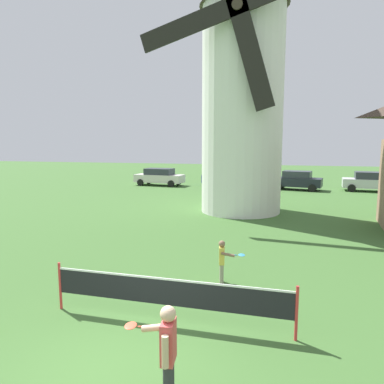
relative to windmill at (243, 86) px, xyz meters
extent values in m
plane|color=#3D662D|center=(-0.30, -14.43, -6.85)|extent=(120.00, 120.00, 0.00)
cylinder|color=white|center=(0.00, 0.02, -1.38)|extent=(4.36, 4.36, 10.94)
cylinder|color=#382D23|center=(0.00, -2.41, 3.21)|extent=(0.50, 0.60, 0.50)
cube|color=black|center=(0.00, -2.56, 3.21)|extent=(9.59, 0.12, 3.65)
cube|color=black|center=(0.00, -2.56, 3.21)|extent=(3.65, 0.12, 9.59)
cylinder|color=red|center=(-2.56, -12.85, -6.30)|extent=(0.06, 0.06, 1.10)
cylinder|color=red|center=(2.63, -12.85, -6.30)|extent=(0.06, 0.06, 1.10)
cube|color=black|center=(0.03, -12.85, -6.18)|extent=(5.15, 0.01, 0.55)
cube|color=white|center=(0.03, -12.85, -5.88)|extent=(5.15, 0.02, 0.04)
cylinder|color=#333338|center=(0.79, -15.01, -6.51)|extent=(0.14, 0.14, 0.69)
cube|color=#DB4C4C|center=(0.80, -15.08, -5.86)|extent=(0.22, 0.36, 0.61)
sphere|color=#DBB28E|center=(0.80, -15.08, -5.44)|extent=(0.23, 0.23, 0.23)
cylinder|color=#DBB28E|center=(0.82, -15.29, -5.88)|extent=(0.10, 0.10, 0.46)
cylinder|color=#DBB28E|center=(0.57, -14.91, -5.77)|extent=(0.48, 0.16, 0.18)
cylinder|color=#D84C33|center=(0.39, -14.93, -5.77)|extent=(0.22, 0.05, 0.04)
ellipsoid|color=#D84C33|center=(0.17, -14.96, -5.77)|extent=(0.21, 0.26, 0.03)
cylinder|color=#9E937F|center=(0.74, -10.33, -6.59)|extent=(0.11, 0.11, 0.54)
cylinder|color=#9E937F|center=(0.76, -10.47, -6.59)|extent=(0.11, 0.11, 0.54)
cube|color=#E5CC4C|center=(0.75, -10.40, -6.08)|extent=(0.19, 0.28, 0.48)
sphere|color=#89664C|center=(0.75, -10.40, -5.76)|extent=(0.18, 0.18, 0.18)
cylinder|color=#89664C|center=(0.72, -10.24, -6.10)|extent=(0.08, 0.08, 0.36)
cylinder|color=#89664C|center=(0.94, -10.52, -6.01)|extent=(0.37, 0.14, 0.14)
cylinder|color=#338CCC|center=(1.08, -10.49, -6.01)|extent=(0.22, 0.07, 0.04)
ellipsoid|color=#338CCC|center=(1.29, -10.45, -6.01)|extent=(0.22, 0.27, 0.03)
cube|color=silver|center=(-8.72, 10.66, -6.20)|extent=(4.58, 2.06, 0.70)
cube|color=#2D333D|center=(-8.72, 10.66, -5.57)|extent=(2.61, 1.70, 0.56)
cylinder|color=black|center=(-7.14, 11.38, -6.55)|extent=(0.61, 0.23, 0.60)
cylinder|color=black|center=(-7.28, 9.69, -6.55)|extent=(0.61, 0.23, 0.60)
cylinder|color=black|center=(-10.15, 11.63, -6.55)|extent=(0.61, 0.23, 0.60)
cylinder|color=black|center=(-10.30, 9.94, -6.55)|extent=(0.61, 0.23, 0.60)
cube|color=#334C99|center=(-2.83, 11.67, -6.20)|extent=(4.08, 2.16, 0.70)
cube|color=#2D333D|center=(-2.83, 11.67, -5.57)|extent=(2.35, 1.75, 0.56)
cylinder|color=black|center=(-1.41, 12.36, -6.55)|extent=(0.62, 0.25, 0.60)
cylinder|color=black|center=(-1.61, 10.67, -6.55)|extent=(0.62, 0.25, 0.60)
cylinder|color=black|center=(-4.04, 12.68, -6.55)|extent=(0.62, 0.25, 0.60)
cylinder|color=black|center=(-4.25, 10.99, -6.55)|extent=(0.62, 0.25, 0.60)
cube|color=#1E232D|center=(3.40, 10.64, -6.20)|extent=(4.16, 2.43, 0.70)
cube|color=#2D333D|center=(3.40, 10.64, -5.57)|extent=(2.44, 1.90, 0.56)
cylinder|color=black|center=(4.87, 11.21, -6.55)|extent=(0.62, 0.29, 0.60)
cylinder|color=black|center=(4.54, 9.54, -6.55)|extent=(0.62, 0.29, 0.60)
cylinder|color=black|center=(2.27, 11.73, -6.55)|extent=(0.62, 0.29, 0.60)
cylinder|color=black|center=(1.93, 10.06, -6.55)|extent=(0.62, 0.29, 0.60)
cube|color=silver|center=(9.05, 11.08, -6.20)|extent=(4.24, 2.07, 0.70)
cube|color=#2D333D|center=(9.05, 11.08, -5.57)|extent=(2.43, 1.70, 0.56)
cylinder|color=black|center=(7.74, 12.06, -6.55)|extent=(0.61, 0.23, 0.60)
cylinder|color=black|center=(7.58, 10.36, -6.55)|extent=(0.61, 0.23, 0.60)
camera|label=1|loc=(2.29, -19.45, -3.09)|focal=32.67mm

